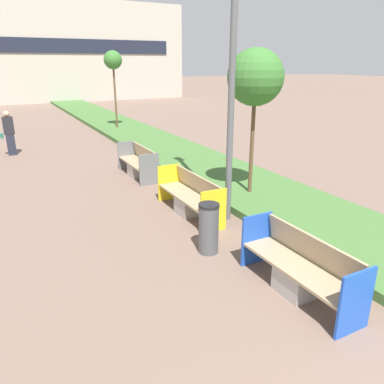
{
  "coord_description": "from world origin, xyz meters",
  "views": [
    {
      "loc": [
        -2.93,
        0.4,
        3.45
      ],
      "look_at": [
        0.9,
        7.65,
        0.6
      ],
      "focal_mm": 35.0,
      "sensor_mm": 36.0,
      "label": 1
    }
  ],
  "objects_px": {
    "bench_blue_frame": "(300,271)",
    "bench_yellow_frame": "(190,199)",
    "bench_grey_frame": "(139,165)",
    "pedestrian_walking": "(9,133)",
    "sapling_tree_far": "(113,62)",
    "litter_bin": "(209,228)",
    "sapling_tree_near": "(255,78)"
  },
  "relations": [
    {
      "from": "bench_blue_frame",
      "to": "bench_yellow_frame",
      "type": "distance_m",
      "value": 3.68
    },
    {
      "from": "bench_blue_frame",
      "to": "sapling_tree_near",
      "type": "height_order",
      "value": "sapling_tree_near"
    },
    {
      "from": "sapling_tree_near",
      "to": "pedestrian_walking",
      "type": "bearing_deg",
      "value": 122.42
    },
    {
      "from": "sapling_tree_near",
      "to": "pedestrian_walking",
      "type": "distance_m",
      "value": 10.17
    },
    {
      "from": "bench_grey_frame",
      "to": "pedestrian_walking",
      "type": "bearing_deg",
      "value": 123.94
    },
    {
      "from": "litter_bin",
      "to": "sapling_tree_far",
      "type": "height_order",
      "value": "sapling_tree_far"
    },
    {
      "from": "bench_blue_frame",
      "to": "bench_yellow_frame",
      "type": "height_order",
      "value": "same"
    },
    {
      "from": "bench_blue_frame",
      "to": "bench_grey_frame",
      "type": "distance_m",
      "value": 7.24
    },
    {
      "from": "bench_yellow_frame",
      "to": "bench_grey_frame",
      "type": "bearing_deg",
      "value": 90.04
    },
    {
      "from": "litter_bin",
      "to": "sapling_tree_far",
      "type": "bearing_deg",
      "value": 79.83
    },
    {
      "from": "bench_blue_frame",
      "to": "sapling_tree_near",
      "type": "relative_size",
      "value": 0.57
    },
    {
      "from": "bench_yellow_frame",
      "to": "sapling_tree_near",
      "type": "xyz_separation_m",
      "value": [
        1.91,
        0.24,
        2.72
      ]
    },
    {
      "from": "litter_bin",
      "to": "bench_yellow_frame",
      "type": "bearing_deg",
      "value": 72.47
    },
    {
      "from": "litter_bin",
      "to": "sapling_tree_near",
      "type": "distance_m",
      "value": 4.18
    },
    {
      "from": "bench_grey_frame",
      "to": "pedestrian_walking",
      "type": "relative_size",
      "value": 1.21
    },
    {
      "from": "bench_grey_frame",
      "to": "litter_bin",
      "type": "xyz_separation_m",
      "value": [
        -0.59,
        -5.43,
        0.13
      ]
    },
    {
      "from": "pedestrian_walking",
      "to": "sapling_tree_far",
      "type": "bearing_deg",
      "value": 33.06
    },
    {
      "from": "bench_grey_frame",
      "to": "sapling_tree_near",
      "type": "bearing_deg",
      "value": -60.01
    },
    {
      "from": "bench_blue_frame",
      "to": "bench_yellow_frame",
      "type": "relative_size",
      "value": 0.94
    },
    {
      "from": "bench_grey_frame",
      "to": "bench_blue_frame",
      "type": "bearing_deg",
      "value": -89.99
    },
    {
      "from": "sapling_tree_near",
      "to": "sapling_tree_far",
      "type": "distance_m",
      "value": 11.84
    },
    {
      "from": "sapling_tree_near",
      "to": "litter_bin",
      "type": "bearing_deg",
      "value": -139.79
    },
    {
      "from": "litter_bin",
      "to": "sapling_tree_far",
      "type": "distance_m",
      "value": 14.49
    },
    {
      "from": "bench_yellow_frame",
      "to": "sapling_tree_far",
      "type": "distance_m",
      "value": 12.61
    },
    {
      "from": "pedestrian_walking",
      "to": "sapling_tree_near",
      "type": "bearing_deg",
      "value": -57.58
    },
    {
      "from": "bench_grey_frame",
      "to": "pedestrian_walking",
      "type": "height_order",
      "value": "pedestrian_walking"
    },
    {
      "from": "bench_yellow_frame",
      "to": "litter_bin",
      "type": "bearing_deg",
      "value": -107.53
    },
    {
      "from": "bench_grey_frame",
      "to": "sapling_tree_far",
      "type": "bearing_deg",
      "value": 77.35
    },
    {
      "from": "pedestrian_walking",
      "to": "bench_yellow_frame",
      "type": "bearing_deg",
      "value": -68.41
    },
    {
      "from": "bench_blue_frame",
      "to": "sapling_tree_far",
      "type": "distance_m",
      "value": 16.18
    },
    {
      "from": "bench_blue_frame",
      "to": "sapling_tree_far",
      "type": "xyz_separation_m",
      "value": [
        1.91,
        15.76,
        3.11
      ]
    },
    {
      "from": "bench_yellow_frame",
      "to": "sapling_tree_near",
      "type": "bearing_deg",
      "value": 7.11
    }
  ]
}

